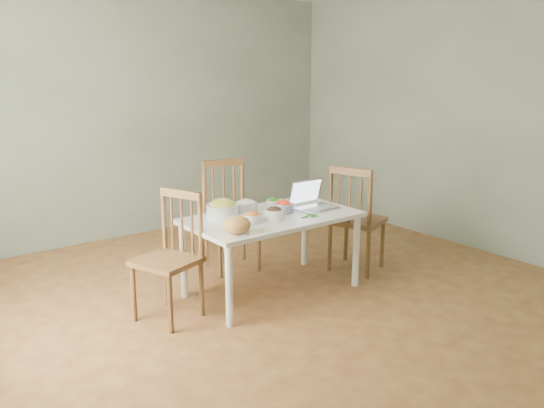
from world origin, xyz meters
TOP-DOWN VIEW (x-y plane):
  - floor at (0.00, 0.00)m, footprint 5.00×5.00m
  - wall_back at (0.00, 2.50)m, footprint 5.00×0.00m
  - wall_right at (2.50, 0.00)m, footprint 0.00×5.00m
  - dining_table at (0.07, 0.19)m, footprint 1.45×0.81m
  - chair_far at (0.11, 0.87)m, footprint 0.53×0.52m
  - chair_left at (-0.89, 0.24)m, footprint 0.54×0.55m
  - chair_right at (1.04, 0.14)m, footprint 0.56×0.57m
  - bread_boule at (-0.45, -0.06)m, footprint 0.25×0.25m
  - butter_stick at (-0.34, -0.15)m, footprint 0.12×0.05m
  - bowl_squash at (-0.31, 0.37)m, footprint 0.36×0.36m
  - bowl_carrot at (-0.19, 0.12)m, footprint 0.20×0.20m
  - bowl_onion at (-0.03, 0.43)m, footprint 0.22×0.22m
  - bowl_mushroom at (0.00, 0.07)m, footprint 0.18×0.18m
  - bowl_redpep at (0.21, 0.21)m, footprint 0.21×0.21m
  - bowl_broccoli at (0.26, 0.42)m, footprint 0.17×0.17m
  - flatbread at (0.40, 0.49)m, footprint 0.24×0.24m
  - basil_bunch at (0.28, -0.03)m, footprint 0.19×0.19m
  - laptop at (0.51, 0.12)m, footprint 0.36×0.32m

SIDE VIEW (x-z plane):
  - floor at x=0.00m, z-range 0.00..0.00m
  - dining_table at x=0.07m, z-range 0.00..0.68m
  - chair_left at x=-0.89m, z-range 0.00..0.98m
  - chair_right at x=1.04m, z-range 0.00..1.01m
  - chair_far at x=0.11m, z-range 0.00..1.03m
  - flatbread at x=0.40m, z-range 0.68..0.69m
  - basil_bunch at x=0.28m, z-range 0.68..0.70m
  - butter_stick at x=-0.34m, z-range 0.68..0.71m
  - bowl_broccoli at x=0.26m, z-range 0.68..0.76m
  - bowl_carrot at x=-0.19m, z-range 0.68..0.76m
  - bowl_redpep at x=0.21m, z-range 0.68..0.78m
  - bowl_onion at x=-0.03m, z-range 0.68..0.78m
  - bowl_mushroom at x=0.00m, z-range 0.68..0.78m
  - bread_boule at x=-0.45m, z-range 0.68..0.81m
  - bowl_squash at x=-0.31m, z-range 0.68..0.84m
  - laptop at x=0.51m, z-range 0.68..0.92m
  - wall_back at x=0.00m, z-range 0.00..2.70m
  - wall_right at x=2.50m, z-range 0.00..2.70m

